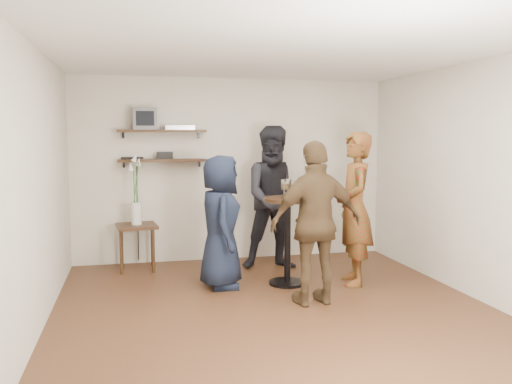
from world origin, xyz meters
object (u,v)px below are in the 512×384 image
side_table (137,232)px  person_brown (316,223)px  crt_monitor (145,119)px  radio (165,155)px  dvd_deck (179,128)px  person_plaid (355,209)px  person_dark (276,198)px  person_navy (221,222)px  drinks_table (288,229)px

side_table → person_brown: size_ratio=0.35×
crt_monitor → radio: size_ratio=1.45×
dvd_deck → person_plaid: (1.94, -1.54, -0.98)m
person_dark → side_table: bearing=175.6°
side_table → person_navy: bearing=-48.0°
person_plaid → person_brown: 0.96m
dvd_deck → side_table: bearing=-155.8°
side_table → person_dark: size_ratio=0.32×
drinks_table → person_navy: 0.81m
person_navy → side_table: bearing=45.8°
radio → person_plaid: bearing=-35.6°
radio → person_dark: size_ratio=0.11×
crt_monitor → drinks_table: size_ratio=0.30×
crt_monitor → person_dark: crt_monitor is taller
person_dark → person_plaid: bearing=-47.7°
radio → person_navy: radio is taller
person_plaid → person_dark: bearing=-132.3°
person_brown → side_table: bearing=-52.0°
radio → crt_monitor: bearing=180.0°
radio → person_plaid: 2.71m
person_navy → person_dark: bearing=-45.8°
person_dark → person_navy: (-0.88, -0.75, -0.18)m
crt_monitor → drinks_table: crt_monitor is taller
radio → person_navy: size_ratio=0.14×
dvd_deck → side_table: 1.54m
dvd_deck → side_table: size_ratio=0.65×
crt_monitor → dvd_deck: 0.48m
person_dark → person_navy: person_dark is taller
radio → person_brown: (1.44, -2.19, -0.65)m
drinks_table → person_navy: bearing=176.2°
drinks_table → person_plaid: 0.84m
dvd_deck → person_navy: dvd_deck is taller
side_table → person_dark: 1.92m
crt_monitor → person_plaid: 3.06m
person_brown → person_dark: bearing=-95.6°
person_dark → crt_monitor: bearing=166.2°
radio → person_brown: bearing=-56.6°
side_table → person_navy: size_ratio=0.39×
drinks_table → person_dark: bearing=84.6°
crt_monitor → drinks_table: (1.62, -1.39, -1.34)m
crt_monitor → dvd_deck: size_ratio=0.80×
radio → side_table: 1.12m
person_dark → drinks_table: bearing=-90.0°
drinks_table → person_plaid: (0.79, -0.15, 0.24)m
dvd_deck → person_dark: bearing=-25.6°
crt_monitor → side_table: crt_monitor is taller
crt_monitor → radio: (0.26, 0.00, -0.50)m
crt_monitor → dvd_deck: (0.47, 0.00, -0.12)m
person_plaid → person_dark: (-0.72, 0.95, 0.04)m
drinks_table → person_brown: person_brown is taller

